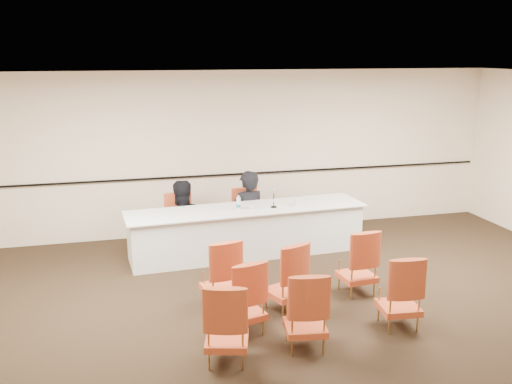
{
  "coord_description": "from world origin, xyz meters",
  "views": [
    {
      "loc": [
        -2.31,
        -6.18,
        3.32
      ],
      "look_at": [
        -0.04,
        2.6,
        1.08
      ],
      "focal_mm": 40.0,
      "sensor_mm": 36.0,
      "label": 1
    }
  ],
  "objects_px": {
    "water_bottle": "(238,203)",
    "coffee_cup": "(296,202)",
    "panelist_main_chair": "(248,216)",
    "aud_chair_back_mid": "(305,309)",
    "drinking_glass": "(253,206)",
    "aud_chair_front_left": "(221,272)",
    "panelist_main": "(248,221)",
    "microphone": "(274,199)",
    "aud_chair_back_left": "(227,322)",
    "aud_chair_back_right": "(399,290)",
    "panelist_second_chair": "(181,223)",
    "aud_chair_front_mid": "(285,276)",
    "panel_table": "(247,231)",
    "panelist_second": "(181,229)",
    "aud_chair_extra": "(243,296)",
    "aud_chair_front_right": "(357,261)"
  },
  "relations": [
    {
      "from": "microphone",
      "to": "drinking_glass",
      "type": "distance_m",
      "value": 0.38
    },
    {
      "from": "panelist_second_chair",
      "to": "aud_chair_front_mid",
      "type": "relative_size",
      "value": 1.0
    },
    {
      "from": "panelist_main_chair",
      "to": "panelist_second_chair",
      "type": "relative_size",
      "value": 1.0
    },
    {
      "from": "panelist_main_chair",
      "to": "coffee_cup",
      "type": "height_order",
      "value": "panelist_main_chair"
    },
    {
      "from": "water_bottle",
      "to": "coffee_cup",
      "type": "distance_m",
      "value": 0.99
    },
    {
      "from": "panel_table",
      "to": "aud_chair_back_right",
      "type": "height_order",
      "value": "aud_chair_back_right"
    },
    {
      "from": "panel_table",
      "to": "panelist_main_chair",
      "type": "xyz_separation_m",
      "value": [
        0.16,
        0.59,
        0.07
      ]
    },
    {
      "from": "aud_chair_front_left",
      "to": "panelist_main_chair",
      "type": "bearing_deg",
      "value": 57.5
    },
    {
      "from": "aud_chair_front_left",
      "to": "aud_chair_front_mid",
      "type": "xyz_separation_m",
      "value": [
        0.79,
        -0.34,
        0.0
      ]
    },
    {
      "from": "panel_table",
      "to": "aud_chair_front_right",
      "type": "relative_size",
      "value": 4.2
    },
    {
      "from": "panelist_main_chair",
      "to": "aud_chair_back_mid",
      "type": "xyz_separation_m",
      "value": [
        -0.25,
        -3.8,
        0.0
      ]
    },
    {
      "from": "drinking_glass",
      "to": "aud_chair_front_mid",
      "type": "height_order",
      "value": "aud_chair_front_mid"
    },
    {
      "from": "aud_chair_back_left",
      "to": "microphone",
      "type": "bearing_deg",
      "value": 81.01
    },
    {
      "from": "aud_chair_front_mid",
      "to": "aud_chair_back_left",
      "type": "relative_size",
      "value": 1.0
    },
    {
      "from": "water_bottle",
      "to": "panelist_main_chair",
      "type": "bearing_deg",
      "value": 64.38
    },
    {
      "from": "panelist_second_chair",
      "to": "aud_chair_front_left",
      "type": "distance_m",
      "value": 2.41
    },
    {
      "from": "panelist_second",
      "to": "aud_chair_front_right",
      "type": "xyz_separation_m",
      "value": [
        2.16,
        -2.47,
        0.12
      ]
    },
    {
      "from": "aud_chair_extra",
      "to": "panelist_second",
      "type": "bearing_deg",
      "value": 82.25
    },
    {
      "from": "aud_chair_extra",
      "to": "panelist_main_chair",
      "type": "bearing_deg",
      "value": 61.48
    },
    {
      "from": "panelist_second_chair",
      "to": "aud_chair_front_left",
      "type": "relative_size",
      "value": 1.0
    },
    {
      "from": "aud_chair_back_right",
      "to": "aud_chair_extra",
      "type": "height_order",
      "value": "same"
    },
    {
      "from": "panelist_second_chair",
      "to": "aud_chair_back_left",
      "type": "height_order",
      "value": "same"
    },
    {
      "from": "panelist_second_chair",
      "to": "aud_chair_front_mid",
      "type": "xyz_separation_m",
      "value": [
        1.02,
        -2.74,
        0.0
      ]
    },
    {
      "from": "water_bottle",
      "to": "aud_chair_back_mid",
      "type": "height_order",
      "value": "water_bottle"
    },
    {
      "from": "panelist_main",
      "to": "coffee_cup",
      "type": "xyz_separation_m",
      "value": [
        0.68,
        -0.67,
        0.48
      ]
    },
    {
      "from": "water_bottle",
      "to": "drinking_glass",
      "type": "xyz_separation_m",
      "value": [
        0.23,
        -0.03,
        -0.07
      ]
    },
    {
      "from": "panelist_second_chair",
      "to": "aud_chair_back_right",
      "type": "xyz_separation_m",
      "value": [
        2.24,
        -3.53,
        0.0
      ]
    },
    {
      "from": "aud_chair_front_left",
      "to": "aud_chair_front_mid",
      "type": "height_order",
      "value": "same"
    },
    {
      "from": "panelist_main",
      "to": "coffee_cup",
      "type": "distance_m",
      "value": 1.07
    },
    {
      "from": "water_bottle",
      "to": "coffee_cup",
      "type": "xyz_separation_m",
      "value": [
        0.99,
        -0.02,
        -0.05
      ]
    },
    {
      "from": "panelist_second",
      "to": "aud_chair_back_mid",
      "type": "height_order",
      "value": "panelist_second"
    },
    {
      "from": "panelist_main",
      "to": "microphone",
      "type": "distance_m",
      "value": 0.92
    },
    {
      "from": "panelist_main_chair",
      "to": "aud_chair_front_mid",
      "type": "distance_m",
      "value": 2.82
    },
    {
      "from": "drinking_glass",
      "to": "aud_chair_front_left",
      "type": "height_order",
      "value": "aud_chair_front_left"
    },
    {
      "from": "panelist_main",
      "to": "panelist_main_chair",
      "type": "relative_size",
      "value": 1.93
    },
    {
      "from": "aud_chair_front_right",
      "to": "aud_chair_back_left",
      "type": "xyz_separation_m",
      "value": [
        -2.14,
        -1.34,
        0.0
      ]
    },
    {
      "from": "aud_chair_front_mid",
      "to": "drinking_glass",
      "type": "bearing_deg",
      "value": 66.83
    },
    {
      "from": "aud_chair_front_mid",
      "to": "aud_chair_back_mid",
      "type": "distance_m",
      "value": 1.0
    },
    {
      "from": "aud_chair_front_left",
      "to": "aud_chair_back_right",
      "type": "relative_size",
      "value": 1.0
    },
    {
      "from": "panelist_second",
      "to": "microphone",
      "type": "height_order",
      "value": "panelist_second"
    },
    {
      "from": "aud_chair_back_left",
      "to": "aud_chair_back_mid",
      "type": "bearing_deg",
      "value": 20.44
    },
    {
      "from": "aud_chair_front_mid",
      "to": "aud_chair_back_left",
      "type": "distance_m",
      "value": 1.47
    },
    {
      "from": "aud_chair_back_left",
      "to": "aud_chair_back_right",
      "type": "xyz_separation_m",
      "value": [
        2.22,
        0.29,
        0.0
      ]
    },
    {
      "from": "aud_chair_back_right",
      "to": "panelist_second_chair",
      "type": "bearing_deg",
      "value": 128.38
    },
    {
      "from": "panelist_second",
      "to": "coffee_cup",
      "type": "bearing_deg",
      "value": 146.55
    },
    {
      "from": "panelist_main",
      "to": "drinking_glass",
      "type": "height_order",
      "value": "panelist_main"
    },
    {
      "from": "panelist_second",
      "to": "aud_chair_back_right",
      "type": "bearing_deg",
      "value": 106.67
    },
    {
      "from": "panelist_second_chair",
      "to": "panelist_main",
      "type": "bearing_deg",
      "value": 0.0
    },
    {
      "from": "panelist_main",
      "to": "aud_chair_back_right",
      "type": "bearing_deg",
      "value": 90.99
    },
    {
      "from": "aud_chair_front_left",
      "to": "aud_chair_extra",
      "type": "height_order",
      "value": "same"
    }
  ]
}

